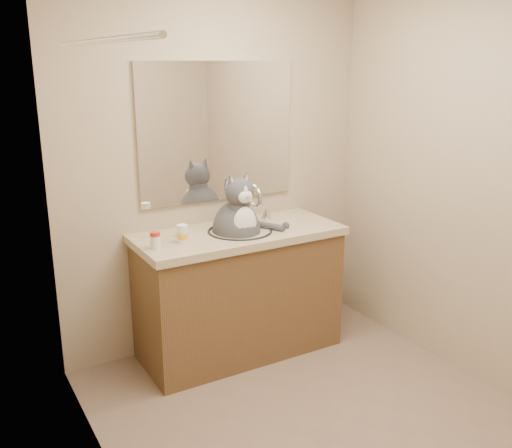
{
  "coord_description": "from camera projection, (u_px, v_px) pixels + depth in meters",
  "views": [
    {
      "loc": [
        -1.67,
        -2.12,
        1.9
      ],
      "look_at": [
        -0.05,
        0.65,
        0.98
      ],
      "focal_mm": 40.0,
      "sensor_mm": 36.0,
      "label": 1
    }
  ],
  "objects": [
    {
      "name": "room",
      "position": [
        333.0,
        211.0,
        2.76
      ],
      "size": [
        2.22,
        2.52,
        2.42
      ],
      "color": "#7C6656",
      "rests_on": "ground"
    },
    {
      "name": "cat",
      "position": [
        238.0,
        227.0,
        3.62
      ],
      "size": [
        0.43,
        0.34,
        0.6
      ],
      "rotation": [
        0.0,
        0.0,
        0.01
      ],
      "color": "#47474C",
      "rests_on": "vanity"
    },
    {
      "name": "vanity",
      "position": [
        239.0,
        289.0,
        3.77
      ],
      "size": [
        1.34,
        0.59,
        1.12
      ],
      "color": "brown",
      "rests_on": "ground"
    },
    {
      "name": "pill_bottle_redcap",
      "position": [
        155.0,
        240.0,
        3.29
      ],
      "size": [
        0.06,
        0.06,
        0.1
      ],
      "rotation": [
        0.0,
        0.0,
        0.09
      ],
      "color": "white",
      "rests_on": "vanity"
    },
    {
      "name": "mirror",
      "position": [
        218.0,
        132.0,
        3.72
      ],
      "size": [
        1.1,
        0.02,
        0.9
      ],
      "primitive_type": "cube",
      "color": "white",
      "rests_on": "room"
    },
    {
      "name": "grey_canister",
      "position": [
        181.0,
        232.0,
        3.52
      ],
      "size": [
        0.04,
        0.04,
        0.07
      ],
      "rotation": [
        0.0,
        0.0,
        -0.07
      ],
      "color": "slate",
      "rests_on": "vanity"
    },
    {
      "name": "shower_curtain",
      "position": [
        116.0,
        277.0,
        2.38
      ],
      "size": [
        0.02,
        1.3,
        1.93
      ],
      "color": "beige",
      "rests_on": "ground"
    },
    {
      "name": "pill_bottle_orange",
      "position": [
        182.0,
        234.0,
        3.4
      ],
      "size": [
        0.08,
        0.08,
        0.11
      ],
      "rotation": [
        0.0,
        0.0,
        -0.19
      ],
      "color": "white",
      "rests_on": "vanity"
    }
  ]
}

